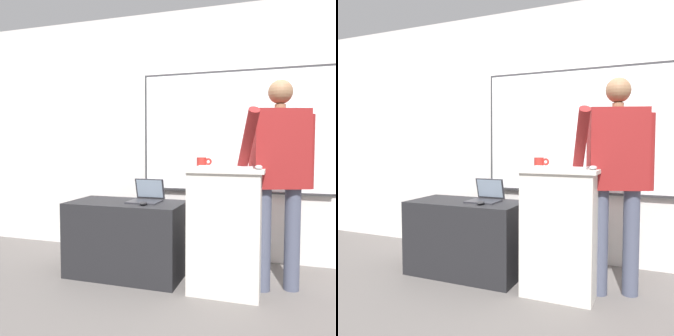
# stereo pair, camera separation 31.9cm
# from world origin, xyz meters

# --- Properties ---
(ground_plane) EXTENTS (30.00, 30.00, 0.00)m
(ground_plane) POSITION_xyz_m (0.00, 0.00, 0.00)
(ground_plane) COLOR #5B5654
(back_wall) EXTENTS (6.40, 0.17, 2.69)m
(back_wall) POSITION_xyz_m (0.02, 1.28, 1.34)
(back_wall) COLOR silver
(back_wall) RESTS_ON ground_plane
(lectern_podium) EXTENTS (0.63, 0.45, 1.04)m
(lectern_podium) POSITION_xyz_m (0.34, 0.35, 0.52)
(lectern_podium) COLOR beige
(lectern_podium) RESTS_ON ground_plane
(side_desk) EXTENTS (1.07, 0.56, 0.70)m
(side_desk) POSITION_xyz_m (-0.61, 0.45, 0.35)
(side_desk) COLOR black
(side_desk) RESTS_ON ground_plane
(person_presenter) EXTENTS (0.63, 0.68, 1.76)m
(person_presenter) POSITION_xyz_m (0.75, 0.50, 1.03)
(person_presenter) COLOR #474C60
(person_presenter) RESTS_ON ground_plane
(laptop) EXTENTS (0.29, 0.30, 0.21)m
(laptop) POSITION_xyz_m (-0.43, 0.53, 0.75)
(laptop) COLOR #28282D
(laptop) RESTS_ON side_desk
(wireless_keyboard) EXTENTS (0.44, 0.12, 0.02)m
(wireless_keyboard) POSITION_xyz_m (0.34, 0.30, 1.05)
(wireless_keyboard) COLOR silver
(wireless_keyboard) RESTS_ON lectern_podium
(computer_mouse_by_laptop) EXTENTS (0.06, 0.10, 0.03)m
(computer_mouse_by_laptop) POSITION_xyz_m (-0.38, 0.32, 0.71)
(computer_mouse_by_laptop) COLOR black
(computer_mouse_by_laptop) RESTS_ON side_desk
(computer_mouse_by_keyboard) EXTENTS (0.06, 0.10, 0.03)m
(computer_mouse_by_keyboard) POSITION_xyz_m (0.60, 0.29, 1.05)
(computer_mouse_by_keyboard) COLOR #BCBCC1
(computer_mouse_by_keyboard) RESTS_ON lectern_podium
(coffee_mug) EXTENTS (0.14, 0.09, 0.08)m
(coffee_mug) POSITION_xyz_m (0.10, 0.50, 1.08)
(coffee_mug) COLOR maroon
(coffee_mug) RESTS_ON lectern_podium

